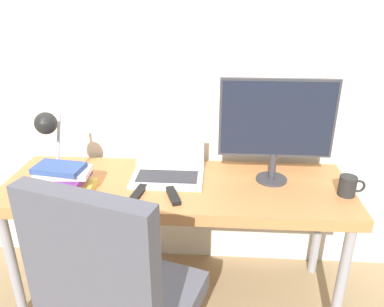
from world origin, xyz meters
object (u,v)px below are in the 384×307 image
laptop (168,168)px  mug (348,186)px  desk_lamp (50,134)px  book_stack (64,179)px  monitor (277,123)px  game_controller (59,191)px  office_chair (116,299)px

laptop → mug: laptop is taller
laptop → desk_lamp: 0.60m
book_stack → mug: (1.35, 0.06, -0.02)m
monitor → game_controller: (-1.03, -0.22, -0.29)m
laptop → monitor: (0.54, 0.00, 0.26)m
mug → office_chair: bearing=-147.1°
laptop → desk_lamp: size_ratio=0.92×
desk_lamp → office_chair: bearing=-54.2°
desk_lamp → book_stack: size_ratio=1.51×
book_stack → mug: bearing=2.7°
desk_lamp → mug: 1.42m
desk_lamp → office_chair: desk_lamp is taller
book_stack → mug: size_ratio=2.13×
desk_lamp → laptop: bearing=17.3°
game_controller → desk_lamp: bearing=113.4°
office_chair → book_stack: bearing=124.0°
laptop → office_chair: office_chair is taller
office_chair → game_controller: office_chair is taller
laptop → office_chair: size_ratio=0.34×
monitor → mug: size_ratio=4.46×
laptop → book_stack: bearing=-157.7°
desk_lamp → game_controller: desk_lamp is taller
monitor → laptop: bearing=-179.8°
desk_lamp → book_stack: (0.05, -0.03, -0.22)m
monitor → desk_lamp: (-1.06, -0.16, -0.02)m
laptop → monitor: bearing=0.2°
monitor → book_stack: size_ratio=2.10×
monitor → book_stack: 1.06m
mug → game_controller: 1.38m
office_chair → mug: 1.16m
office_chair → game_controller: (-0.41, 0.54, 0.12)m
desk_lamp → office_chair: (0.43, -0.60, -0.39)m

